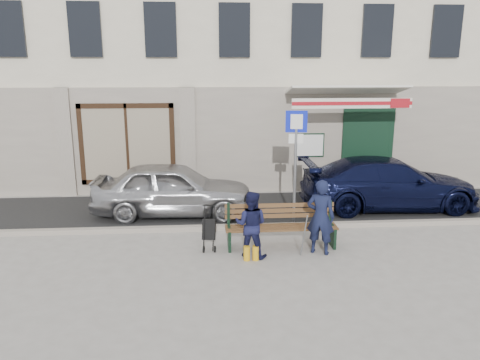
{
  "coord_description": "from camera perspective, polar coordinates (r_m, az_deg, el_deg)",
  "views": [
    {
      "loc": [
        -0.88,
        -9.05,
        3.84
      ],
      "look_at": [
        -0.09,
        1.6,
        1.2
      ],
      "focal_mm": 35.0,
      "sensor_mm": 36.0,
      "label": 1
    }
  ],
  "objects": [
    {
      "name": "car_silver",
      "position": [
        12.29,
        -8.19,
        -1.07
      ],
      "size": [
        4.17,
        1.81,
        1.4
      ],
      "primitive_type": "imported",
      "rotation": [
        0.0,
        0.0,
        1.53
      ],
      "color": "#B1B2B6",
      "rests_on": "ground"
    },
    {
      "name": "ground",
      "position": [
        9.87,
        1.2,
        -9.01
      ],
      "size": [
        80.0,
        80.0,
        0.0
      ],
      "primitive_type": "plane",
      "color": "#9E9991",
      "rests_on": "ground"
    },
    {
      "name": "stroller",
      "position": [
        9.99,
        -3.81,
        -6.16
      ],
      "size": [
        0.31,
        0.42,
        0.95
      ],
      "rotation": [
        0.0,
        0.0,
        -0.17
      ],
      "color": "black",
      "rests_on": "ground"
    },
    {
      "name": "woman",
      "position": [
        9.51,
        1.34,
        -5.44
      ],
      "size": [
        0.81,
        0.71,
        1.39
      ],
      "primitive_type": "imported",
      "rotation": [
        0.0,
        0.0,
        2.82
      ],
      "color": "#15173A",
      "rests_on": "ground"
    },
    {
      "name": "curb",
      "position": [
        11.24,
        0.48,
        -5.76
      ],
      "size": [
        60.0,
        0.18,
        0.12
      ],
      "primitive_type": "cube",
      "color": "#9E9384",
      "rests_on": "ground"
    },
    {
      "name": "asphalt_lane",
      "position": [
        12.77,
        -0.11,
        -3.59
      ],
      "size": [
        60.0,
        3.2,
        0.01
      ],
      "primitive_type": "cube",
      "color": "#282828",
      "rests_on": "ground"
    },
    {
      "name": "car_navy",
      "position": [
        13.39,
        17.69,
        -0.37
      ],
      "size": [
        4.82,
        2.02,
        1.39
      ],
      "primitive_type": "imported",
      "rotation": [
        0.0,
        0.0,
        1.56
      ],
      "color": "black",
      "rests_on": "ground"
    },
    {
      "name": "bench",
      "position": [
        10.12,
        4.78,
        -5.7
      ],
      "size": [
        2.4,
        1.17,
        0.98
      ],
      "color": "brown",
      "rests_on": "ground"
    },
    {
      "name": "parking_sign",
      "position": [
        11.37,
        6.8,
        3.84
      ],
      "size": [
        0.52,
        0.1,
        2.78
      ],
      "rotation": [
        0.0,
        0.0,
        -0.11
      ],
      "color": "gray",
      "rests_on": "ground"
    },
    {
      "name": "building",
      "position": [
        17.57,
        -1.41,
        17.57
      ],
      "size": [
        20.0,
        8.27,
        10.0
      ],
      "color": "beige",
      "rests_on": "ground"
    },
    {
      "name": "man",
      "position": [
        9.8,
        9.8,
        -4.46
      ],
      "size": [
        0.68,
        0.58,
        1.58
      ],
      "primitive_type": "imported",
      "rotation": [
        0.0,
        0.0,
        2.72
      ],
      "color": "#131834",
      "rests_on": "ground"
    }
  ]
}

